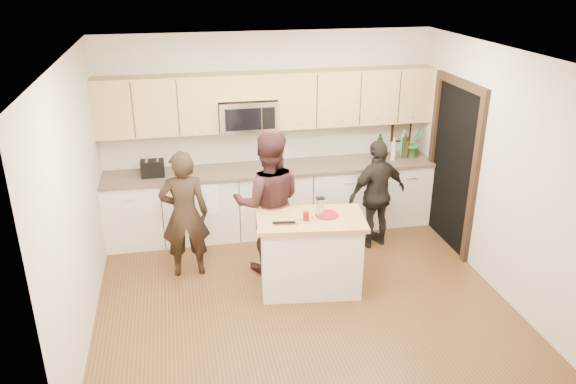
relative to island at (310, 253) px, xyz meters
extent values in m
plane|color=brown|center=(-0.14, -0.10, -0.45)|extent=(4.50, 4.50, 0.00)
cube|color=beige|center=(-0.14, 1.90, 0.90)|extent=(4.50, 0.02, 2.70)
cube|color=beige|center=(-0.14, -2.10, 0.90)|extent=(4.50, 0.02, 2.70)
cube|color=beige|center=(-2.39, -0.10, 0.90)|extent=(0.02, 4.00, 2.70)
cube|color=beige|center=(2.11, -0.10, 0.90)|extent=(0.02, 4.00, 2.70)
cube|color=white|center=(-0.14, -0.10, 2.25)|extent=(4.50, 4.00, 0.02)
cube|color=silver|center=(-0.14, 1.59, 0.00)|extent=(4.50, 0.62, 0.90)
cube|color=brown|center=(-0.14, 1.58, 0.47)|extent=(4.50, 0.66, 0.04)
cube|color=tan|center=(-1.62, 1.73, 1.37)|extent=(1.55, 0.33, 0.75)
cube|color=tan|center=(1.02, 1.73, 1.37)|extent=(2.17, 0.33, 0.75)
cube|color=tan|center=(-0.45, 1.73, 1.58)|extent=(0.78, 0.33, 0.33)
cube|color=silver|center=(-0.45, 1.70, 1.20)|extent=(0.76, 0.40, 0.40)
cube|color=black|center=(-0.53, 1.50, 1.20)|extent=(0.47, 0.01, 0.29)
cube|color=black|center=(-0.20, 1.50, 1.20)|extent=(0.17, 0.01, 0.29)
cube|color=black|center=(2.09, 0.80, 0.60)|extent=(0.02, 1.05, 2.10)
cube|color=black|center=(2.08, 0.23, 0.60)|extent=(0.06, 0.10, 2.10)
cube|color=black|center=(2.08, 1.38, 0.60)|extent=(0.06, 0.10, 2.10)
cube|color=black|center=(2.08, 0.80, 1.70)|extent=(0.06, 1.25, 0.10)
cube|color=black|center=(1.81, 1.89, 0.83)|extent=(0.30, 0.03, 0.38)
cube|color=tan|center=(1.81, 1.87, 0.83)|extent=(0.24, 0.00, 0.32)
cube|color=white|center=(-1.09, 1.27, 0.25)|extent=(0.34, 0.01, 0.48)
cube|color=white|center=(-1.09, 1.57, 0.48)|extent=(0.34, 0.60, 0.01)
cube|color=silver|center=(0.00, 0.00, -0.03)|extent=(1.18, 0.78, 0.85)
cube|color=#AD8848|center=(0.00, 0.00, 0.42)|extent=(1.28, 0.85, 0.05)
cylinder|color=maroon|center=(0.19, 0.02, 0.45)|extent=(0.26, 0.26, 0.02)
cube|color=silver|center=(0.11, 0.01, 0.56)|extent=(0.07, 0.06, 0.19)
cube|color=black|center=(0.11, 0.01, 0.66)|extent=(0.09, 0.07, 0.02)
cylinder|color=maroon|center=(-0.07, -0.06, 0.50)|extent=(0.07, 0.07, 0.10)
cube|color=#AD8848|center=(-0.29, -0.05, 0.46)|extent=(0.29, 0.19, 0.02)
cube|color=black|center=(-0.32, -0.12, 0.47)|extent=(0.25, 0.06, 0.02)
cube|color=silver|center=(-0.29, -0.10, 0.47)|extent=(0.20, 0.05, 0.01)
cube|color=black|center=(-1.72, 1.57, 0.59)|extent=(0.30, 0.19, 0.21)
cube|color=silver|center=(-1.79, 1.57, 0.70)|extent=(0.03, 0.14, 0.00)
cube|color=silver|center=(-1.65, 1.57, 0.70)|extent=(0.03, 0.14, 0.00)
cylinder|color=black|center=(1.40, 1.65, 0.66)|extent=(0.08, 0.08, 0.35)
cylinder|color=#B0B18B|center=(1.57, 1.55, 0.65)|extent=(0.07, 0.07, 0.32)
cylinder|color=black|center=(1.75, 1.61, 0.66)|extent=(0.07, 0.07, 0.35)
cylinder|color=#3C1D0B|center=(1.79, 1.60, 0.64)|extent=(0.08, 0.08, 0.31)
cylinder|color=#B0B18B|center=(1.79, 1.73, 0.67)|extent=(0.08, 0.08, 0.37)
imported|color=#2D7132|center=(1.90, 1.62, 0.69)|extent=(0.29, 0.29, 0.41)
imported|color=black|center=(-1.37, 0.62, 0.33)|extent=(0.58, 0.38, 1.57)
imported|color=#32191A|center=(-0.38, 0.55, 0.42)|extent=(0.92, 0.76, 1.74)
imported|color=black|center=(1.11, 0.88, 0.27)|extent=(0.92, 0.58, 1.45)
camera|label=1|loc=(-1.38, -5.47, 3.08)|focal=35.00mm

